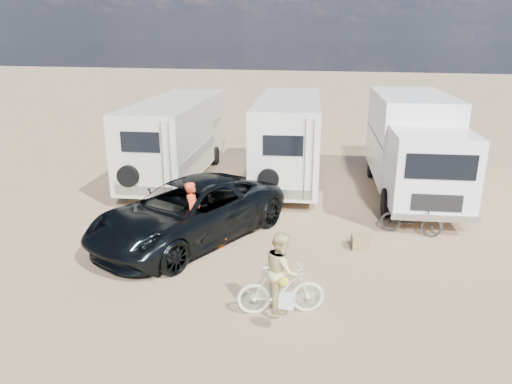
% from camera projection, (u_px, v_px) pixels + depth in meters
% --- Properties ---
extents(ground, '(140.00, 140.00, 0.00)m').
position_uv_depth(ground, '(254.00, 266.00, 11.84)').
color(ground, tan).
rests_on(ground, ground).
extents(rv_main, '(3.15, 7.38, 3.26)m').
position_uv_depth(rv_main, '(288.00, 141.00, 18.19)').
color(rv_main, white).
rests_on(rv_main, ground).
extents(rv_left, '(3.11, 7.87, 3.11)m').
position_uv_depth(rv_left, '(177.00, 140.00, 18.72)').
color(rv_left, beige).
rests_on(rv_left, ground).
extents(box_truck, '(3.32, 7.76, 3.47)m').
position_uv_depth(box_truck, '(414.00, 148.00, 16.56)').
color(box_truck, white).
rests_on(box_truck, ground).
extents(dark_suv, '(4.98, 6.54, 1.65)m').
position_uv_depth(dark_suv, '(188.00, 212.00, 13.16)').
color(dark_suv, black).
rests_on(dark_suv, ground).
extents(bike_man, '(1.85, 0.74, 0.95)m').
position_uv_depth(bike_man, '(194.00, 230.00, 12.82)').
color(bike_man, '#E95306').
rests_on(bike_man, ground).
extents(bike_woman, '(1.88, 1.05, 1.09)m').
position_uv_depth(bike_woman, '(281.00, 290.00, 9.66)').
color(bike_woman, beige).
rests_on(bike_woman, ground).
extents(rider_man, '(0.43, 0.62, 1.65)m').
position_uv_depth(rider_man, '(193.00, 218.00, 12.71)').
color(rider_man, '#E34420').
rests_on(rider_man, ground).
extents(rider_woman, '(0.83, 0.94, 1.63)m').
position_uv_depth(rider_woman, '(281.00, 278.00, 9.58)').
color(rider_woman, '#DBD289').
rests_on(rider_woman, ground).
extents(bike_parked, '(1.79, 0.86, 0.90)m').
position_uv_depth(bike_parked, '(411.00, 219.00, 13.64)').
color(bike_parked, '#292C29').
rests_on(bike_parked, ground).
extents(cooler, '(0.66, 0.58, 0.44)m').
position_uv_depth(cooler, '(205.00, 207.00, 15.32)').
color(cooler, '#234E90').
rests_on(cooler, ground).
extents(crate, '(0.53, 0.53, 0.37)m').
position_uv_depth(crate, '(360.00, 242.00, 12.78)').
color(crate, olive).
rests_on(crate, ground).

